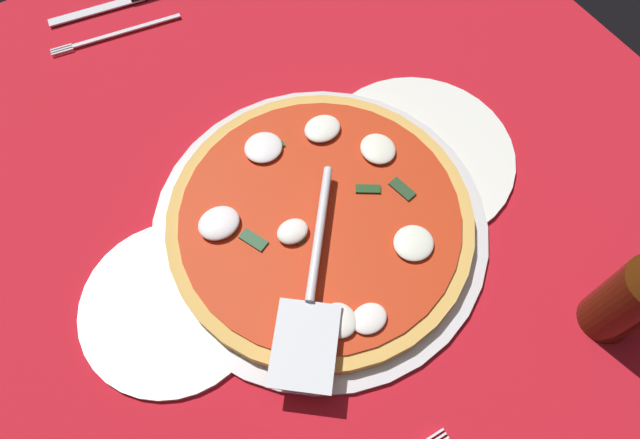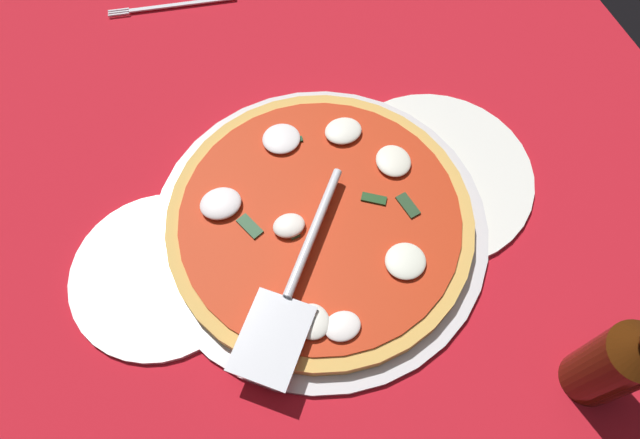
# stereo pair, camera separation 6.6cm
# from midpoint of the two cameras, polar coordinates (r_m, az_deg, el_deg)

# --- Properties ---
(ground_plane) EXTENTS (1.06, 1.06, 0.01)m
(ground_plane) POSITION_cam_midpoint_polar(r_m,az_deg,el_deg) (0.70, 0.63, 0.55)
(ground_plane) COLOR #B41521
(checker_pattern) EXTENTS (1.06, 1.06, 0.00)m
(checker_pattern) POSITION_cam_midpoint_polar(r_m,az_deg,el_deg) (0.69, 0.63, 0.72)
(checker_pattern) COLOR silver
(checker_pattern) RESTS_ON ground_plane
(pizza_pan) EXTENTS (0.39, 0.39, 0.01)m
(pizza_pan) POSITION_cam_midpoint_polar(r_m,az_deg,el_deg) (0.68, 2.79, -0.85)
(pizza_pan) COLOR silver
(pizza_pan) RESTS_ON ground_plane
(dinner_plate_left) EXTENTS (0.24, 0.24, 0.01)m
(dinner_plate_left) POSITION_cam_midpoint_polar(r_m,az_deg,el_deg) (0.73, 13.62, 4.02)
(dinner_plate_left) COLOR white
(dinner_plate_left) RESTS_ON ground_plane
(dinner_plate_right) EXTENTS (0.20, 0.20, 0.01)m
(dinner_plate_right) POSITION_cam_midpoint_polar(r_m,az_deg,el_deg) (0.67, -12.72, -5.60)
(dinner_plate_right) COLOR white
(dinner_plate_right) RESTS_ON ground_plane
(pizza) EXTENTS (0.35, 0.35, 0.03)m
(pizza) POSITION_cam_midpoint_polar(r_m,az_deg,el_deg) (0.66, 2.84, -0.23)
(pizza) COLOR gold
(pizza) RESTS_ON pizza_pan
(pizza_server) EXTENTS (0.19, 0.22, 0.01)m
(pizza_server) POSITION_cam_midpoint_polar(r_m,az_deg,el_deg) (0.60, 0.52, -6.71)
(pizza_server) COLOR silver
(pizza_server) RESTS_ON pizza
(beer_bottle) EXTENTS (0.06, 0.06, 0.20)m
(beer_bottle) POSITION_cam_midpoint_polar(r_m,az_deg,el_deg) (0.63, 30.26, -12.28)
(beer_bottle) COLOR #3E1C07
(beer_bottle) RESTS_ON ground_plane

